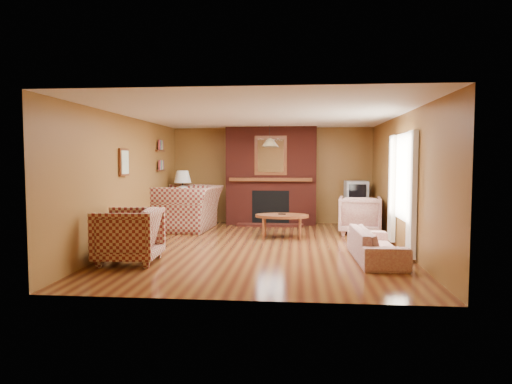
# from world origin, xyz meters

# --- Properties ---
(floor) EXTENTS (6.50, 6.50, 0.00)m
(floor) POSITION_xyz_m (0.00, 0.00, 0.00)
(floor) COLOR #4D2210
(floor) RESTS_ON ground
(ceiling) EXTENTS (6.50, 6.50, 0.00)m
(ceiling) POSITION_xyz_m (0.00, 0.00, 2.40)
(ceiling) COLOR silver
(ceiling) RESTS_ON wall_back
(wall_back) EXTENTS (6.50, 0.00, 6.50)m
(wall_back) POSITION_xyz_m (0.00, 3.25, 1.20)
(wall_back) COLOR brown
(wall_back) RESTS_ON floor
(wall_front) EXTENTS (6.50, 0.00, 6.50)m
(wall_front) POSITION_xyz_m (0.00, -3.25, 1.20)
(wall_front) COLOR brown
(wall_front) RESTS_ON floor
(wall_left) EXTENTS (0.00, 6.50, 6.50)m
(wall_left) POSITION_xyz_m (-2.50, 0.00, 1.20)
(wall_left) COLOR brown
(wall_left) RESTS_ON floor
(wall_right) EXTENTS (0.00, 6.50, 6.50)m
(wall_right) POSITION_xyz_m (2.50, 0.00, 1.20)
(wall_right) COLOR brown
(wall_right) RESTS_ON floor
(fireplace) EXTENTS (2.20, 0.82, 2.40)m
(fireplace) POSITION_xyz_m (0.00, 2.98, 1.18)
(fireplace) COLOR #4D1810
(fireplace) RESTS_ON floor
(window_right) EXTENTS (0.10, 1.85, 2.00)m
(window_right) POSITION_xyz_m (2.45, -0.20, 1.13)
(window_right) COLOR beige
(window_right) RESTS_ON wall_right
(bookshelf) EXTENTS (0.09, 0.55, 0.71)m
(bookshelf) POSITION_xyz_m (-2.44, 1.90, 1.67)
(bookshelf) COLOR brown
(bookshelf) RESTS_ON wall_left
(botanical_print) EXTENTS (0.05, 0.40, 0.50)m
(botanical_print) POSITION_xyz_m (-2.47, -0.30, 1.55)
(botanical_print) COLOR brown
(botanical_print) RESTS_ON wall_left
(pendant_light) EXTENTS (0.36, 0.36, 0.48)m
(pendant_light) POSITION_xyz_m (0.00, 2.30, 2.00)
(pendant_light) COLOR black
(pendant_light) RESTS_ON ceiling
(plaid_loveseat) EXTENTS (1.46, 1.64, 1.00)m
(plaid_loveseat) POSITION_xyz_m (-1.85, 1.92, 0.50)
(plaid_loveseat) COLOR maroon
(plaid_loveseat) RESTS_ON floor
(plaid_armchair) EXTENTS (0.98, 0.96, 0.85)m
(plaid_armchair) POSITION_xyz_m (-1.95, -1.50, 0.43)
(plaid_armchair) COLOR maroon
(plaid_armchair) RESTS_ON floor
(floral_sofa) EXTENTS (0.73, 1.73, 0.50)m
(floral_sofa) POSITION_xyz_m (1.90, -0.99, 0.25)
(floral_sofa) COLOR beige
(floral_sofa) RESTS_ON floor
(floral_armchair) EXTENTS (0.98, 1.00, 0.82)m
(floral_armchair) POSITION_xyz_m (1.99, 1.66, 0.41)
(floral_armchair) COLOR beige
(floral_armchair) RESTS_ON floor
(coffee_table) EXTENTS (1.09, 0.67, 0.51)m
(coffee_table) POSITION_xyz_m (0.34, 0.93, 0.44)
(coffee_table) COLOR brown
(coffee_table) RESTS_ON floor
(side_table) EXTENTS (0.54, 0.54, 0.66)m
(side_table) POSITION_xyz_m (-2.10, 2.45, 0.33)
(side_table) COLOR brown
(side_table) RESTS_ON floor
(table_lamp) EXTENTS (0.41, 0.41, 0.68)m
(table_lamp) POSITION_xyz_m (-2.10, 2.45, 1.04)
(table_lamp) COLOR white
(table_lamp) RESTS_ON side_table
(tv_stand) EXTENTS (0.57, 0.52, 0.61)m
(tv_stand) POSITION_xyz_m (2.05, 2.80, 0.31)
(tv_stand) COLOR black
(tv_stand) RESTS_ON floor
(crt_tv) EXTENTS (0.54, 0.54, 0.48)m
(crt_tv) POSITION_xyz_m (2.05, 2.79, 0.85)
(crt_tv) COLOR #ACAFB4
(crt_tv) RESTS_ON tv_stand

